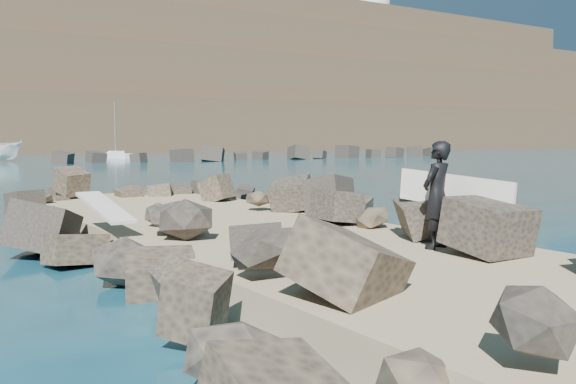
% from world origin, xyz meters
% --- Properties ---
extents(ground, '(800.00, 800.00, 0.00)m').
position_xyz_m(ground, '(0.00, 0.00, 0.00)').
color(ground, '#0F384C').
rests_on(ground, ground).
extents(jetty, '(6.00, 26.00, 0.60)m').
position_xyz_m(jetty, '(0.00, -2.00, 0.30)').
color(jetty, '#8C7759').
rests_on(jetty, ground).
extents(riprap_left, '(2.60, 22.00, 1.00)m').
position_xyz_m(riprap_left, '(-2.90, -1.50, 0.50)').
color(riprap_left, black).
rests_on(riprap_left, ground).
extents(riprap_right, '(2.60, 22.00, 1.00)m').
position_xyz_m(riprap_right, '(2.90, -1.50, 0.50)').
color(riprap_right, '#272321').
rests_on(riprap_right, ground).
extents(breakwater_secondary, '(52.00, 4.00, 1.20)m').
position_xyz_m(breakwater_secondary, '(35.00, 55.00, 0.60)').
color(breakwater_secondary, black).
rests_on(breakwater_secondary, ground).
extents(surfboard_resting, '(0.66, 2.15, 0.07)m').
position_xyz_m(surfboard_resting, '(-3.06, 1.38, 1.04)').
color(surfboard_resting, silver).
rests_on(surfboard_resting, riprap_left).
extents(surfer_with_board, '(1.11, 2.39, 1.95)m').
position_xyz_m(surfer_with_board, '(1.48, -3.77, 1.58)').
color(surfer_with_board, black).
rests_on(surfer_with_board, jetty).
extents(radome, '(12.59, 12.59, 19.94)m').
position_xyz_m(radome, '(128.95, 149.32, 43.59)').
color(radome, white).
rests_on(radome, headland).
extents(sailboat_d, '(3.05, 6.20, 7.44)m').
position_xyz_m(sailboat_d, '(19.35, 69.73, 0.35)').
color(sailboat_d, silver).
rests_on(sailboat_d, ground).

